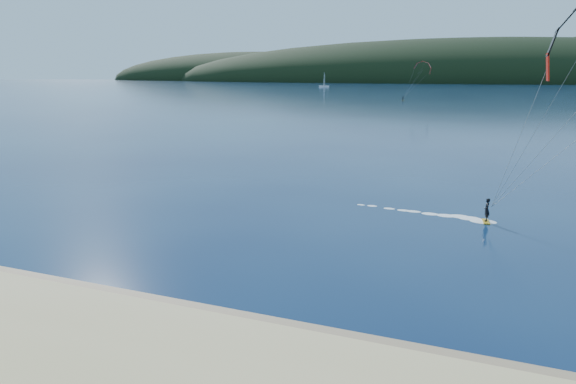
{
  "coord_description": "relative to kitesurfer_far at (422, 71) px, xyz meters",
  "views": [
    {
      "loc": [
        13.32,
        -15.01,
        11.01
      ],
      "look_at": [
        3.0,
        10.0,
        5.0
      ],
      "focal_mm": 33.38,
      "sensor_mm": 36.0,
      "label": 1
    }
  ],
  "objects": [
    {
      "name": "ground",
      "position": [
        20.68,
        -207.92,
        -12.13
      ],
      "size": [
        1800.0,
        1800.0,
        0.0
      ],
      "primitive_type": "plane",
      "color": "#071538",
      "rests_on": "ground"
    },
    {
      "name": "wet_sand",
      "position": [
        20.68,
        -203.42,
        -12.08
      ],
      "size": [
        220.0,
        2.5,
        0.1
      ],
      "color": "#977758",
      "rests_on": "ground"
    },
    {
      "name": "headland",
      "position": [
        21.31,
        537.36,
        -12.13
      ],
      "size": [
        1200.0,
        310.0,
        140.0
      ],
      "color": "black",
      "rests_on": "ground"
    },
    {
      "name": "kitesurfer_far",
      "position": [
        0.0,
        0.0,
        0.0
      ],
      "size": [
        12.05,
        5.29,
        15.16
      ],
      "color": "#C19116",
      "rests_on": "ground"
    },
    {
      "name": "sailboat",
      "position": [
        -108.4,
        199.46,
        -11.24
      ],
      "size": [
        8.65,
        5.39,
        12.04
      ],
      "color": "white",
      "rests_on": "ground"
    }
  ]
}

